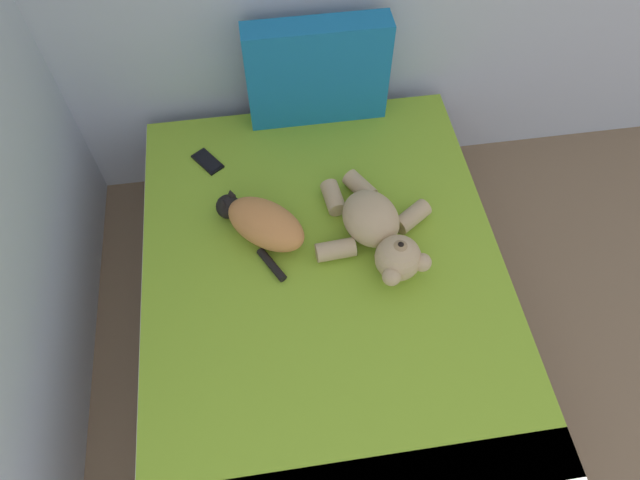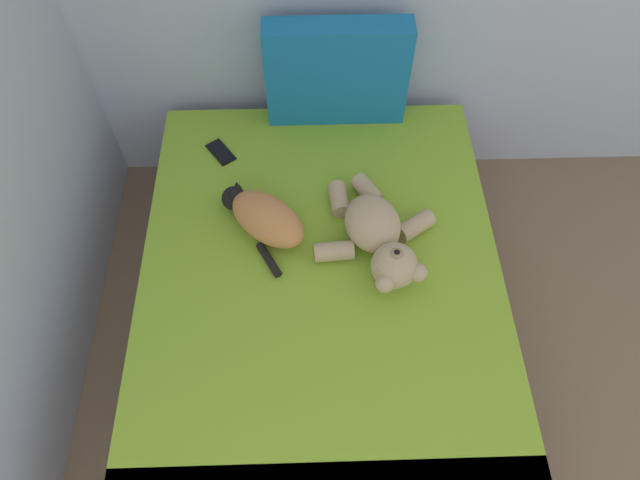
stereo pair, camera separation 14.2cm
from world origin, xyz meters
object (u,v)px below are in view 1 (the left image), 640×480
cell_phone (208,161)px  teddy_bear (378,230)px  bed (326,310)px  cat (262,223)px  patterned_cushion (317,73)px

cell_phone → teddy_bear: bearing=-38.6°
cell_phone → bed: bearing=-57.2°
cat → teddy_bear: (0.44, -0.11, 0.01)m
teddy_bear → cell_phone: (-0.65, 0.52, -0.08)m
patterned_cushion → cell_phone: 0.61m
teddy_bear → cell_phone: size_ratio=3.62×
bed → cell_phone: bearing=122.8°
teddy_bear → cat: bearing=166.1°
bed → patterned_cushion: patterned_cushion is taller
teddy_bear → cell_phone: bearing=141.4°
cell_phone → patterned_cushion: bearing=23.3°
cat → cell_phone: bearing=117.0°
bed → teddy_bear: size_ratio=3.30×
cat → cell_phone: size_ratio=2.54×
patterned_cushion → cat: patterned_cushion is taller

